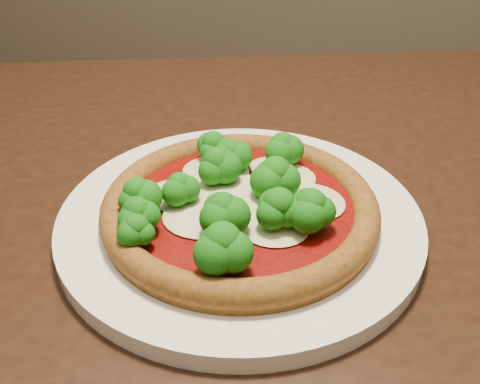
# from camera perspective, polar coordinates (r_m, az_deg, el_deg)

# --- Properties ---
(dining_table) EXTENTS (1.27, 1.14, 0.75)m
(dining_table) POSITION_cam_1_polar(r_m,az_deg,el_deg) (0.61, 1.69, -8.88)
(dining_table) COLOR black
(dining_table) RESTS_ON floor
(plate) EXTENTS (0.35, 0.35, 0.02)m
(plate) POSITION_cam_1_polar(r_m,az_deg,el_deg) (0.52, 0.00, -2.85)
(plate) COLOR white
(plate) RESTS_ON dining_table
(pizza) EXTENTS (0.26, 0.26, 0.06)m
(pizza) POSITION_cam_1_polar(r_m,az_deg,el_deg) (0.49, -0.26, -1.06)
(pizza) COLOR brown
(pizza) RESTS_ON plate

